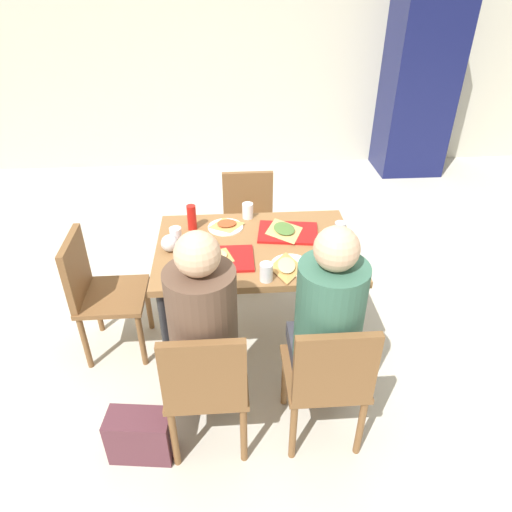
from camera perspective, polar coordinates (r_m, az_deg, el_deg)
ground_plane at (r=3.20m, az=-0.00°, el=-10.27°), size 10.00×10.00×0.02m
back_wall at (r=5.58m, az=-2.55°, el=24.98°), size 10.00×0.10×2.80m
main_table at (r=2.79m, az=-0.00°, el=-0.41°), size 1.17×0.82×0.74m
chair_near_left at (r=2.29m, az=-6.13°, el=-15.21°), size 0.40×0.40×0.83m
chair_near_right at (r=2.33m, az=8.85°, el=-14.37°), size 0.40×0.40×0.83m
chair_far_side at (r=3.55m, az=-0.90°, el=4.43°), size 0.40×0.40×0.83m
chair_left_end at (r=2.99m, az=-18.94°, el=-3.75°), size 0.40×0.40×0.83m
person_in_red at (r=2.22m, az=-6.44°, el=-8.26°), size 0.32×0.42×1.24m
person_in_brown_jacket at (r=2.26m, az=8.67°, el=-7.53°), size 0.32×0.42×1.24m
tray_red_near at (r=2.60m, az=-4.28°, el=-0.37°), size 0.36×0.26×0.02m
tray_red_far at (r=2.85m, az=3.94°, el=2.89°), size 0.39×0.31×0.02m
paper_plate_center at (r=2.92m, az=-3.76°, el=3.56°), size 0.22×0.22×0.01m
paper_plate_near_edge at (r=2.56m, az=4.28°, el=-1.11°), size 0.22×0.22×0.01m
pizza_slice_a at (r=2.60m, az=-4.71°, el=-0.03°), size 0.20×0.21×0.02m
pizza_slice_b at (r=2.85m, az=3.46°, el=3.27°), size 0.23×0.27×0.02m
pizza_slice_c at (r=2.93m, az=-3.61°, el=3.92°), size 0.20×0.18×0.02m
pizza_slice_d at (r=2.53m, az=3.76°, el=-1.25°), size 0.16×0.24×0.02m
plastic_cup_a at (r=3.01m, az=-1.03°, el=5.57°), size 0.07×0.07×0.10m
plastic_cup_b at (r=2.42m, az=1.27°, el=-1.98°), size 0.07×0.07×0.10m
plastic_cup_c at (r=2.77m, az=-9.80°, el=2.47°), size 0.07×0.07×0.10m
soda_can at (r=2.79m, az=10.21°, el=2.95°), size 0.07×0.07×0.12m
condiment_bottle at (r=2.89m, az=-7.88°, el=4.70°), size 0.06×0.06×0.16m
foil_bundle at (r=2.71m, az=-10.54°, el=1.57°), size 0.10×0.10×0.10m
handbag at (r=2.59m, az=-13.96°, el=-20.58°), size 0.34×0.20×0.28m
drink_fridge at (r=5.73m, az=19.24°, el=18.96°), size 0.70×0.60×1.90m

